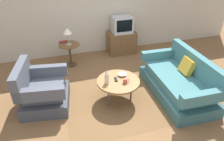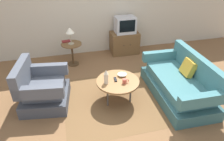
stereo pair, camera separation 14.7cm
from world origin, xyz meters
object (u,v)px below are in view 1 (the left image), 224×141
object	(u,v)px
armchair	(42,92)
tv_stand	(121,42)
mug	(125,81)
side_table	(70,50)
tv_remote_dark	(116,79)
bowl	(122,75)
coffee_table	(118,82)
table_lamp	(67,32)
television	(122,25)
couch	(179,82)
book	(64,42)
vase	(107,77)

from	to	relation	value
armchair	tv_stand	xyz separation A→B (m)	(2.20, 1.79, -0.00)
mug	side_table	bearing A→B (deg)	114.10
tv_stand	mug	distance (m)	2.29
tv_remote_dark	armchair	bearing A→B (deg)	-92.75
tv_stand	bowl	world-z (taller)	tv_stand
side_table	coffee_table	bearing A→B (deg)	-67.27
tv_stand	tv_remote_dark	bearing A→B (deg)	-111.93
coffee_table	table_lamp	xyz separation A→B (m)	(-0.72, 1.69, 0.48)
armchair	tv_remote_dark	xyz separation A→B (m)	(1.38, -0.24, 0.17)
television	mug	bearing A→B (deg)	-107.38
couch	bowl	world-z (taller)	couch
couch	mug	size ratio (longest dim) A/B	14.13
mug	table_lamp	bearing A→B (deg)	114.51
armchair	bowl	distance (m)	1.56
mug	book	distance (m)	2.20
table_lamp	book	distance (m)	0.38
vase	tv_remote_dark	size ratio (longest dim) A/B	1.89
table_lamp	bowl	distance (m)	1.82
couch	coffee_table	bearing A→B (deg)	84.77
tv_stand	book	size ratio (longest dim) A/B	3.36
book	vase	bearing A→B (deg)	-80.60
bowl	book	bearing A→B (deg)	119.06
side_table	tv_stand	bearing A→B (deg)	13.04
vase	table_lamp	bearing A→B (deg)	105.98
couch	television	bearing A→B (deg)	14.19
side_table	mug	distance (m)	2.01
book	coffee_table	bearing A→B (deg)	-74.20
coffee_table	vase	distance (m)	0.29
armchair	television	bearing A→B (deg)	137.53
bowl	tv_remote_dark	xyz separation A→B (m)	(-0.16, -0.11, -0.01)
tv_stand	coffee_table	bearing A→B (deg)	-110.72
couch	vase	world-z (taller)	couch
television	bowl	size ratio (longest dim) A/B	3.06
armchair	table_lamp	xyz separation A→B (m)	(0.69, 1.42, 0.61)
tv_stand	bowl	xyz separation A→B (m)	(-0.65, -1.92, 0.18)
bowl	couch	bearing A→B (deg)	-14.85
coffee_table	vase	size ratio (longest dim) A/B	2.91
bowl	book	world-z (taller)	book
couch	television	distance (m)	2.33
side_table	mug	world-z (taller)	side_table
book	tv_stand	bearing A→B (deg)	-1.58
coffee_table	book	distance (m)	2.06
vase	mug	size ratio (longest dim) A/B	2.21
coffee_table	tv_stand	world-z (taller)	tv_stand
tv_stand	bowl	bearing A→B (deg)	-108.78
couch	side_table	world-z (taller)	couch
television	mug	size ratio (longest dim) A/B	4.22
couch	vase	size ratio (longest dim) A/B	6.38
television	bowl	world-z (taller)	television
vase	mug	distance (m)	0.36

